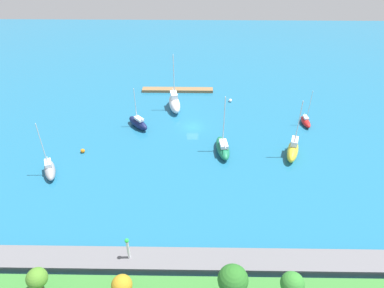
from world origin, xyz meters
name	(u,v)px	position (x,y,z in m)	size (l,w,h in m)	color
water	(193,127)	(0.00, 0.00, 0.00)	(160.00, 160.00, 0.00)	#1E668C
pier_dock	(178,90)	(4.07, -16.88, 0.36)	(18.04, 2.04, 0.72)	olive
breakwater	(189,261)	(0.00, 34.77, 0.72)	(63.91, 3.55, 1.43)	slate
harbor_beacon	(128,247)	(7.98, 34.77, 3.58)	(0.56, 0.56, 3.73)	silver
park_tree_center	(233,280)	(-5.07, 40.72, 5.69)	(3.50, 3.50, 6.15)	brown
park_tree_east	(37,278)	(17.76, 39.88, 4.23)	(2.49, 2.49, 4.19)	brown
park_tree_west	(292,284)	(-11.71, 40.96, 5.47)	(2.71, 2.71, 5.54)	brown
park_tree_midwest	(122,285)	(7.61, 40.68, 4.30)	(2.45, 2.45, 4.25)	brown
sailboat_green_lone_south	(223,148)	(-5.96, 9.21, 1.18)	(3.15, 7.58, 11.95)	#19724C
sailboat_white_far_north	(174,103)	(4.32, -7.58, 1.65)	(3.83, 7.78, 13.55)	white
sailboat_yellow_far_south	(293,150)	(-19.22, 10.19, 1.47)	(3.98, 7.03, 12.21)	yellow
sailboat_gray_outer_mooring	(50,169)	(25.30, 16.17, 1.08)	(3.98, 6.05, 10.90)	gray
sailboat_navy_center_basin	(138,123)	(11.70, 0.37, 1.14)	(5.53, 5.74, 9.11)	#141E4C
sailboat_red_by_breakwater	(306,121)	(-24.62, -1.24, 0.81)	(1.90, 4.65, 8.29)	red
mooring_buoy_orange	(83,151)	(21.28, 9.64, 0.41)	(0.82, 0.82, 0.82)	orange
mooring_buoy_white	(230,100)	(-9.02, -11.38, 0.39)	(0.78, 0.78, 0.78)	white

